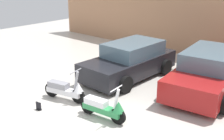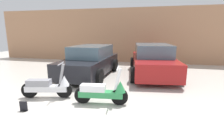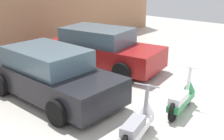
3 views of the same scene
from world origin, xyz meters
name	(u,v)px [view 1 (image 1 of 3)]	position (x,y,z in m)	size (l,w,h in m)	color
ground_plane	(65,131)	(0.00, 0.00, 0.00)	(28.00, 28.00, 0.00)	beige
wall_back	(208,22)	(0.00, 8.56, 1.80)	(19.60, 0.12, 3.61)	tan
scooter_front_left	(66,89)	(-1.42, 1.25, 0.39)	(1.56, 0.69, 1.10)	black
scooter_front_right	(104,107)	(0.37, 1.16, 0.38)	(1.54, 0.56, 1.08)	black
car_rear_left	(130,61)	(-1.19, 4.33, 0.67)	(2.08, 4.16, 1.40)	black
car_rear_center	(208,72)	(1.68, 5.06, 0.70)	(2.50, 4.50, 1.46)	maroon
placard_near_left_scooter	(39,106)	(-1.53, 0.24, 0.11)	(0.20, 0.14, 0.26)	black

